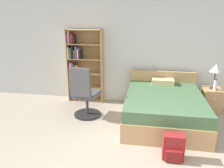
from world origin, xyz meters
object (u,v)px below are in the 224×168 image
object	(u,v)px
office_chair	(85,95)
water_bottle	(215,85)
bed	(163,107)
backpack_red	(173,148)
bookshelf	(81,67)
nightstand	(211,99)
table_lamp	(216,69)

from	to	relation	value
office_chair	water_bottle	distance (m)	2.88
bed	office_chair	distance (m)	1.66
bed	water_bottle	bearing A→B (deg)	28.49
bed	backpack_red	xyz separation A→B (m)	(0.08, -1.30, -0.11)
bookshelf	bed	xyz separation A→B (m)	(2.02, -0.85, -0.56)
nightstand	water_bottle	distance (m)	0.40
nightstand	office_chair	bearing A→B (deg)	-162.89
nightstand	backpack_red	xyz separation A→B (m)	(-1.04, -2.04, -0.07)
table_lamp	water_bottle	world-z (taller)	table_lamp
nightstand	table_lamp	distance (m)	0.72
office_chair	bed	bearing A→B (deg)	4.14
bed	nightstand	xyz separation A→B (m)	(1.13, 0.73, -0.04)
office_chair	backpack_red	world-z (taller)	office_chair
nightstand	backpack_red	bearing A→B (deg)	-117.12
bed	bookshelf	bearing A→B (deg)	157.03
bed	water_bottle	world-z (taller)	bed
bed	office_chair	world-z (taller)	office_chair
office_chair	backpack_red	distance (m)	2.12
office_chair	backpack_red	size ratio (longest dim) A/B	2.77
water_bottle	table_lamp	bearing A→B (deg)	93.15
nightstand	table_lamp	size ratio (longest dim) A/B	0.91
table_lamp	backpack_red	world-z (taller)	table_lamp
bed	nightstand	bearing A→B (deg)	33.10
nightstand	table_lamp	world-z (taller)	table_lamp
nightstand	table_lamp	bearing A→B (deg)	-86.63
office_chair	table_lamp	xyz separation A→B (m)	(2.77, 0.83, 0.48)
water_bottle	backpack_red	size ratio (longest dim) A/B	0.63
bookshelf	nightstand	distance (m)	3.20
water_bottle	backpack_red	bearing A→B (deg)	-118.70
bookshelf	water_bottle	xyz separation A→B (m)	(3.15, -0.24, -0.22)
bookshelf	table_lamp	distance (m)	3.15
bed	office_chair	xyz separation A→B (m)	(-1.65, -0.12, 0.19)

